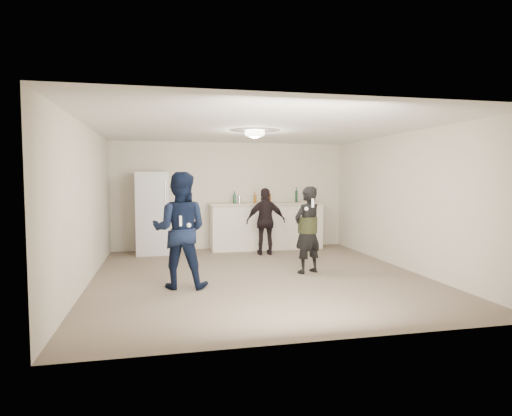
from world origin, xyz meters
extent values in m
plane|color=#6B5B4C|center=(0.00, 0.00, 0.00)|extent=(6.00, 6.00, 0.00)
plane|color=silver|center=(0.00, 0.00, 2.50)|extent=(6.00, 6.00, 0.00)
plane|color=beige|center=(0.00, 3.00, 1.25)|extent=(6.00, 0.00, 6.00)
plane|color=beige|center=(0.00, -3.00, 1.25)|extent=(6.00, 0.00, 6.00)
plane|color=beige|center=(-2.75, 0.00, 1.25)|extent=(0.00, 6.00, 6.00)
plane|color=beige|center=(2.75, 0.00, 1.25)|extent=(0.00, 6.00, 6.00)
cube|color=silver|center=(0.79, 2.67, 0.53)|extent=(2.60, 0.56, 1.05)
cube|color=#C0BA95|center=(0.79, 2.67, 1.07)|extent=(2.68, 0.64, 0.04)
cube|color=silver|center=(-1.80, 2.60, 0.90)|extent=(0.70, 0.70, 1.80)
cylinder|color=silver|center=(-1.52, 2.23, 1.30)|extent=(0.02, 0.02, 0.60)
ellipsoid|color=white|center=(0.00, 0.30, 2.45)|extent=(0.36, 0.36, 0.16)
cylinder|color=silver|center=(0.15, 2.67, 1.18)|extent=(0.08, 0.08, 0.17)
imported|color=#101E43|center=(-1.33, -0.50, 0.88)|extent=(0.98, 0.84, 1.76)
imported|color=black|center=(0.89, 0.04, 0.76)|extent=(0.66, 0.56, 1.53)
cylinder|color=#353C1B|center=(0.89, 0.04, 0.85)|extent=(0.34, 0.34, 0.28)
imported|color=black|center=(0.60, 1.94, 0.73)|extent=(0.88, 0.44, 1.45)
cube|color=white|center=(-1.33, -0.78, 1.05)|extent=(0.04, 0.04, 0.15)
sphere|color=white|center=(-1.21, -0.75, 0.98)|extent=(0.07, 0.07, 0.07)
cube|color=white|center=(0.89, -0.21, 1.25)|extent=(0.04, 0.04, 0.15)
sphere|color=white|center=(0.79, -0.18, 1.15)|extent=(0.07, 0.07, 0.07)
cylinder|color=#113D24|center=(1.55, 2.75, 1.23)|extent=(0.06, 0.06, 0.28)
cylinder|color=#124124|center=(0.03, 2.64, 1.19)|extent=(0.07, 0.07, 0.20)
cylinder|color=#905314|center=(0.50, 2.61, 1.19)|extent=(0.08, 0.08, 0.19)
cylinder|color=brown|center=(0.90, 2.81, 1.20)|extent=(0.07, 0.07, 0.21)
cylinder|color=silver|center=(0.09, 2.77, 1.17)|extent=(0.07, 0.07, 0.17)
camera|label=1|loc=(-1.58, -7.03, 1.67)|focal=30.00mm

